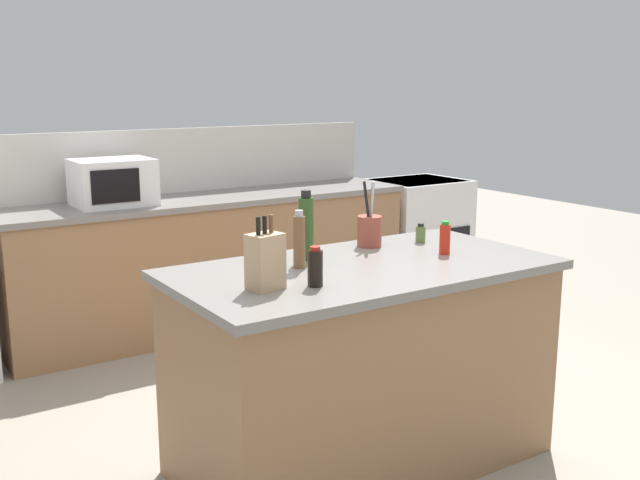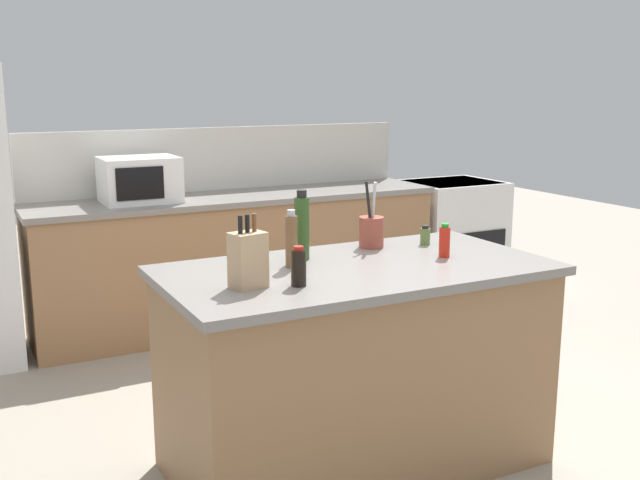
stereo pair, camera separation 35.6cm
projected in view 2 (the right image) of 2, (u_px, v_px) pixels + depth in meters
name	position (u px, v px, depth m)	size (l,w,h in m)	color
ground_plane	(355.00, 463.00, 3.46)	(14.00, 14.00, 0.00)	gray
back_counter_run	(239.00, 259.00, 5.41)	(2.94, 0.66, 0.94)	#936B47
wall_backsplash	(222.00, 158.00, 5.54)	(2.90, 0.03, 0.46)	beige
kitchen_island	(356.00, 367.00, 3.37)	(1.70, 0.89, 0.94)	#936B47
range_oven	(451.00, 235.00, 6.26)	(0.76, 0.65, 0.92)	white
microwave	(140.00, 180.00, 4.97)	(0.50, 0.39, 0.30)	white
knife_block	(248.00, 259.00, 2.90)	(0.15, 0.13, 0.29)	tan
utensil_crock	(371.00, 231.00, 3.62)	(0.12, 0.12, 0.32)	brown
olive_oil_bottle	(302.00, 227.00, 3.36)	(0.07, 0.07, 0.32)	#2D4C1E
salt_shaker	(258.00, 247.00, 3.36)	(0.05, 0.05, 0.13)	silver
hot_sauce_bottle	(445.00, 241.00, 3.42)	(0.05, 0.05, 0.16)	red
soy_sauce_bottle	(299.00, 267.00, 2.94)	(0.06, 0.06, 0.16)	black
spice_jar_oregano	(425.00, 236.00, 3.69)	(0.05, 0.05, 0.10)	#567038
pepper_grinder	(291.00, 240.00, 3.22)	(0.05, 0.05, 0.25)	brown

